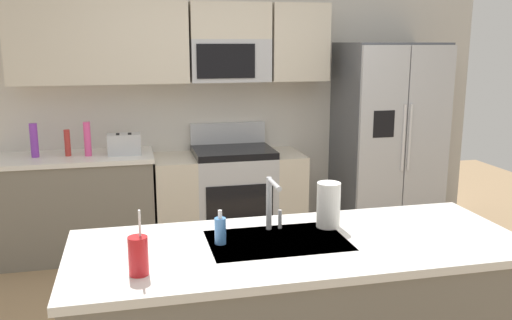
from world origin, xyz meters
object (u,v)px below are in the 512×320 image
at_px(pepper_mill, 67,143).
at_px(bottle_pink, 87,139).
at_px(refrigerator, 387,140).
at_px(soap_dispenser, 220,230).
at_px(sink_faucet, 271,200).
at_px(paper_towel_roll, 328,205).
at_px(bottle_purple, 34,140).
at_px(toaster, 124,144).
at_px(drink_cup_red, 138,255).
at_px(range_oven, 229,197).

bearing_deg(pepper_mill, bottle_pink, -11.64).
relative_size(refrigerator, soap_dispenser, 10.88).
bearing_deg(sink_faucet, soap_dispenser, -156.99).
relative_size(soap_dispenser, paper_towel_roll, 0.71).
bearing_deg(bottle_pink, refrigerator, -0.72).
relative_size(pepper_mill, bottle_purple, 0.78).
relative_size(toaster, drink_cup_red, 0.97).
bearing_deg(bottle_pink, paper_towel_roll, -58.28).
bearing_deg(pepper_mill, refrigerator, -1.36).
relative_size(range_oven, soap_dispenser, 8.00).
relative_size(pepper_mill, paper_towel_roll, 0.94).
xyz_separation_m(range_oven, pepper_mill, (-1.40, -0.00, 0.57)).
relative_size(range_oven, bottle_pink, 4.66).
xyz_separation_m(bottle_purple, sink_faucet, (1.48, -2.24, 0.02)).
relative_size(refrigerator, drink_cup_red, 6.43).
distance_m(refrigerator, bottle_purple, 3.21).
relative_size(range_oven, sink_faucet, 4.82).
xyz_separation_m(bottle_purple, drink_cup_red, (0.80, -2.64, -0.06)).
distance_m(toaster, paper_towel_roll, 2.42).
height_order(refrigerator, sink_faucet, refrigerator).
distance_m(drink_cup_red, paper_towel_roll, 1.07).
relative_size(bottle_purple, sink_faucet, 1.02).
bearing_deg(toaster, refrigerator, -0.45).
bearing_deg(refrigerator, range_oven, 177.32).
bearing_deg(sink_faucet, refrigerator, 51.46).
xyz_separation_m(sink_faucet, paper_towel_roll, (0.31, -0.00, -0.05)).
height_order(toaster, paper_towel_roll, paper_towel_roll).
bearing_deg(bottle_purple, range_oven, -0.21).
xyz_separation_m(bottle_purple, paper_towel_roll, (1.79, -2.24, -0.02)).
bearing_deg(bottle_purple, soap_dispenser, -63.14).
height_order(pepper_mill, paper_towel_roll, paper_towel_roll).
xyz_separation_m(refrigerator, paper_towel_roll, (-1.41, -2.16, 0.09)).
bearing_deg(drink_cup_red, paper_towel_roll, 21.78).
bearing_deg(toaster, sink_faucet, -71.12).
height_order(range_oven, refrigerator, refrigerator).
bearing_deg(range_oven, drink_cup_red, -108.23).
relative_size(toaster, paper_towel_roll, 1.17).
xyz_separation_m(refrigerator, pepper_mill, (-2.94, 0.07, 0.09)).
bearing_deg(drink_cup_red, refrigerator, 46.82).
distance_m(range_oven, bottle_purple, 1.77).
bearing_deg(paper_towel_roll, bottle_purple, 128.67).
height_order(bottle_pink, bottle_purple, bottle_pink).
relative_size(refrigerator, pepper_mill, 8.18).
distance_m(range_oven, soap_dispenser, 2.46).
bearing_deg(bottle_pink, drink_cup_red, -81.96).
height_order(refrigerator, paper_towel_roll, refrigerator).
bearing_deg(refrigerator, pepper_mill, 178.64).
relative_size(bottle_pink, paper_towel_roll, 1.22).
xyz_separation_m(toaster, sink_faucet, (0.75, -2.18, 0.08)).
xyz_separation_m(range_oven, toaster, (-0.93, -0.05, 0.55)).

